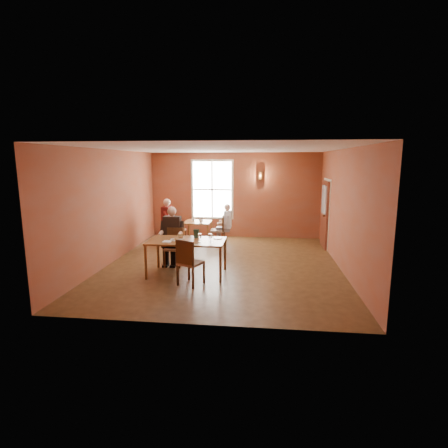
# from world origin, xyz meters

# --- Properties ---
(ground) EXTENTS (6.00, 7.00, 0.01)m
(ground) POSITION_xyz_m (0.00, 0.00, 0.00)
(ground) COLOR brown
(ground) RESTS_ON ground
(wall_back) EXTENTS (6.00, 0.04, 3.00)m
(wall_back) POSITION_xyz_m (0.00, 3.50, 1.50)
(wall_back) COLOR brown
(wall_back) RESTS_ON ground
(wall_front) EXTENTS (6.00, 0.04, 3.00)m
(wall_front) POSITION_xyz_m (0.00, -3.50, 1.50)
(wall_front) COLOR brown
(wall_front) RESTS_ON ground
(wall_left) EXTENTS (0.04, 7.00, 3.00)m
(wall_left) POSITION_xyz_m (-3.00, 0.00, 1.50)
(wall_left) COLOR brown
(wall_left) RESTS_ON ground
(wall_right) EXTENTS (0.04, 7.00, 3.00)m
(wall_right) POSITION_xyz_m (3.00, 0.00, 1.50)
(wall_right) COLOR brown
(wall_right) RESTS_ON ground
(ceiling) EXTENTS (6.00, 7.00, 0.04)m
(ceiling) POSITION_xyz_m (0.00, 0.00, 3.00)
(ceiling) COLOR white
(ceiling) RESTS_ON wall_back
(window) EXTENTS (1.36, 0.10, 1.96)m
(window) POSITION_xyz_m (-0.80, 3.45, 1.70)
(window) COLOR white
(window) RESTS_ON wall_back
(door) EXTENTS (0.12, 1.04, 2.10)m
(door) POSITION_xyz_m (2.94, 2.30, 1.05)
(door) COLOR maroon
(door) RESTS_ON ground
(wall_sconce) EXTENTS (0.16, 0.16, 0.28)m
(wall_sconce) POSITION_xyz_m (0.90, 3.40, 2.20)
(wall_sconce) COLOR brown
(wall_sconce) RESTS_ON wall_back
(main_table) EXTENTS (1.81, 1.02, 0.85)m
(main_table) POSITION_xyz_m (-0.76, -0.93, 0.42)
(main_table) COLOR brown
(main_table) RESTS_ON ground
(chair_diner_main) EXTENTS (0.43, 0.43, 0.98)m
(chair_diner_main) POSITION_xyz_m (-1.26, -0.28, 0.49)
(chair_diner_main) COLOR brown
(chair_diner_main) RESTS_ON ground
(diner_main) EXTENTS (0.59, 0.59, 1.46)m
(diner_main) POSITION_xyz_m (-1.26, -0.31, 0.73)
(diner_main) COLOR black
(diner_main) RESTS_ON ground
(chair_empty) EXTENTS (0.61, 0.61, 1.04)m
(chair_empty) POSITION_xyz_m (-0.53, -1.60, 0.52)
(chair_empty) COLOR brown
(chair_empty) RESTS_ON ground
(plate_food) EXTENTS (0.36, 0.36, 0.04)m
(plate_food) POSITION_xyz_m (-1.01, -0.95, 0.87)
(plate_food) COLOR silver
(plate_food) RESTS_ON main_table
(sandwich) EXTENTS (0.13, 0.12, 0.12)m
(sandwich) POSITION_xyz_m (-0.94, -0.83, 0.90)
(sandwich) COLOR tan
(sandwich) RESTS_ON main_table
(goblet_b) EXTENTS (0.09, 0.09, 0.21)m
(goblet_b) POSITION_xyz_m (-0.18, -1.03, 0.95)
(goblet_b) COLOR white
(goblet_b) RESTS_ON main_table
(goblet_c) EXTENTS (0.10, 0.10, 0.21)m
(goblet_c) POSITION_xyz_m (-0.42, -1.09, 0.95)
(goblet_c) COLOR white
(goblet_c) RESTS_ON main_table
(menu_stand) EXTENTS (0.15, 0.10, 0.22)m
(menu_stand) POSITION_xyz_m (-0.58, -0.68, 0.96)
(menu_stand) COLOR #203A2A
(menu_stand) RESTS_ON main_table
(knife) EXTENTS (0.20, 0.07, 0.00)m
(knife) POSITION_xyz_m (-0.83, -1.16, 0.85)
(knife) COLOR silver
(knife) RESTS_ON main_table
(napkin) EXTENTS (0.20, 0.20, 0.01)m
(napkin) POSITION_xyz_m (-1.18, -1.13, 0.85)
(napkin) COLOR white
(napkin) RESTS_ON main_table
(side_plate) EXTENTS (0.21, 0.21, 0.02)m
(side_plate) POSITION_xyz_m (-0.04, -0.68, 0.85)
(side_plate) COLOR white
(side_plate) RESTS_ON main_table
(second_table) EXTENTS (0.85, 0.85, 0.75)m
(second_table) POSITION_xyz_m (-1.09, 2.19, 0.38)
(second_table) COLOR brown
(second_table) RESTS_ON ground
(chair_diner_white) EXTENTS (0.44, 0.44, 0.99)m
(chair_diner_white) POSITION_xyz_m (-0.44, 2.19, 0.49)
(chair_diner_white) COLOR brown
(chair_diner_white) RESTS_ON ground
(diner_white) EXTENTS (0.52, 0.52, 1.29)m
(diner_white) POSITION_xyz_m (-0.41, 2.19, 0.64)
(diner_white) COLOR white
(diner_white) RESTS_ON ground
(chair_diner_maroon) EXTENTS (0.42, 0.42, 0.96)m
(chair_diner_maroon) POSITION_xyz_m (-1.74, 2.19, 0.48)
(chair_diner_maroon) COLOR #532B1C
(chair_diner_maroon) RESTS_ON ground
(diner_maroon) EXTENTS (0.58, 0.58, 1.45)m
(diner_maroon) POSITION_xyz_m (-1.77, 2.19, 0.73)
(diner_maroon) COLOR #56191F
(diner_maroon) RESTS_ON ground
(cup_a) EXTENTS (0.17, 0.17, 0.10)m
(cup_a) POSITION_xyz_m (-0.97, 2.09, 0.80)
(cup_a) COLOR white
(cup_a) RESTS_ON second_table
(cup_b) EXTENTS (0.13, 0.13, 0.09)m
(cup_b) POSITION_xyz_m (-1.26, 2.30, 0.80)
(cup_b) COLOR silver
(cup_b) RESTS_ON second_table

